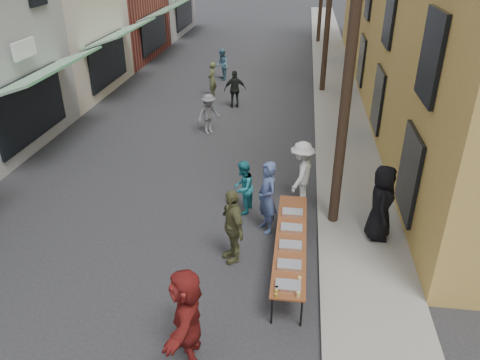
% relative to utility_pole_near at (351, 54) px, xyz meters
% --- Properties ---
extents(ground, '(120.00, 120.00, 0.00)m').
position_rel_utility_pole_near_xyz_m(ground, '(-4.30, -3.00, -4.50)').
color(ground, '#28282B').
rests_on(ground, ground).
extents(sidewalk, '(2.20, 60.00, 0.10)m').
position_rel_utility_pole_near_xyz_m(sidewalk, '(0.70, 12.00, -4.45)').
color(sidewalk, gray).
rests_on(sidewalk, ground).
extents(utility_pole_near, '(0.26, 0.26, 9.00)m').
position_rel_utility_pole_near_xyz_m(utility_pole_near, '(0.00, 0.00, 0.00)').
color(utility_pole_near, '#2D2116').
rests_on(utility_pole_near, ground).
extents(serving_table, '(0.70, 4.00, 0.75)m').
position_rel_utility_pole_near_xyz_m(serving_table, '(-1.09, -2.02, -3.79)').
color(serving_table, maroon).
rests_on(serving_table, ground).
extents(catering_tray_sausage, '(0.50, 0.33, 0.08)m').
position_rel_utility_pole_near_xyz_m(catering_tray_sausage, '(-1.09, -3.67, -3.71)').
color(catering_tray_sausage, maroon).
rests_on(catering_tray_sausage, serving_table).
extents(catering_tray_foil_b, '(0.50, 0.33, 0.08)m').
position_rel_utility_pole_near_xyz_m(catering_tray_foil_b, '(-1.09, -3.02, -3.71)').
color(catering_tray_foil_b, '#B2B2B7').
rests_on(catering_tray_foil_b, serving_table).
extents(catering_tray_buns, '(0.50, 0.33, 0.08)m').
position_rel_utility_pole_near_xyz_m(catering_tray_buns, '(-1.09, -2.32, -3.71)').
color(catering_tray_buns, tan).
rests_on(catering_tray_buns, serving_table).
extents(catering_tray_foil_d, '(0.50, 0.33, 0.08)m').
position_rel_utility_pole_near_xyz_m(catering_tray_foil_d, '(-1.09, -1.62, -3.71)').
color(catering_tray_foil_d, '#B2B2B7').
rests_on(catering_tray_foil_d, serving_table).
extents(catering_tray_buns_end, '(0.50, 0.33, 0.08)m').
position_rel_utility_pole_near_xyz_m(catering_tray_buns_end, '(-1.09, -0.92, -3.71)').
color(catering_tray_buns_end, tan).
rests_on(catering_tray_buns_end, serving_table).
extents(condiment_jar_a, '(0.07, 0.07, 0.08)m').
position_rel_utility_pole_near_xyz_m(condiment_jar_a, '(-1.31, -3.97, -3.71)').
color(condiment_jar_a, '#A57F26').
rests_on(condiment_jar_a, serving_table).
extents(condiment_jar_b, '(0.07, 0.07, 0.08)m').
position_rel_utility_pole_near_xyz_m(condiment_jar_b, '(-1.31, -3.87, -3.71)').
color(condiment_jar_b, '#A57F26').
rests_on(condiment_jar_b, serving_table).
extents(condiment_jar_c, '(0.07, 0.07, 0.08)m').
position_rel_utility_pole_near_xyz_m(condiment_jar_c, '(-1.31, -3.77, -3.71)').
color(condiment_jar_c, '#A57F26').
rests_on(condiment_jar_c, serving_table).
extents(cup_stack, '(0.08, 0.08, 0.12)m').
position_rel_utility_pole_near_xyz_m(cup_stack, '(-0.89, -3.92, -3.69)').
color(cup_stack, tan).
rests_on(cup_stack, serving_table).
extents(guest_front_b, '(0.75, 0.85, 1.95)m').
position_rel_utility_pole_near_xyz_m(guest_front_b, '(-1.75, -0.57, -3.52)').
color(guest_front_b, '#465787').
rests_on(guest_front_b, ground).
extents(guest_front_c, '(0.73, 0.86, 1.54)m').
position_rel_utility_pole_near_xyz_m(guest_front_c, '(-2.47, 0.24, -3.73)').
color(guest_front_c, teal).
rests_on(guest_front_c, ground).
extents(guest_front_d, '(1.02, 1.36, 1.88)m').
position_rel_utility_pole_near_xyz_m(guest_front_d, '(-0.90, 0.99, -3.56)').
color(guest_front_d, white).
rests_on(guest_front_d, ground).
extents(guest_front_e, '(0.93, 1.17, 1.86)m').
position_rel_utility_pole_near_xyz_m(guest_front_e, '(-2.45, -1.91, -3.57)').
color(guest_front_e, brown).
rests_on(guest_front_e, ground).
extents(guest_queue_back, '(0.78, 1.87, 1.96)m').
position_rel_utility_pole_near_xyz_m(guest_queue_back, '(-2.81, -4.94, -3.52)').
color(guest_queue_back, maroon).
rests_on(guest_queue_back, ground).
extents(server, '(0.73, 1.02, 1.97)m').
position_rel_utility_pole_near_xyz_m(server, '(1.05, -0.66, -3.42)').
color(server, black).
rests_on(server, sidewalk).
extents(passerby_left, '(1.12, 1.13, 1.57)m').
position_rel_utility_pole_near_xyz_m(passerby_left, '(-4.51, 5.91, -3.72)').
color(passerby_left, slate).
rests_on(passerby_left, ground).
extents(passerby_mid, '(1.05, 0.64, 1.66)m').
position_rel_utility_pole_near_xyz_m(passerby_mid, '(-3.93, 9.09, -3.67)').
color(passerby_mid, black).
rests_on(passerby_mid, ground).
extents(passerby_right, '(0.43, 0.62, 1.62)m').
position_rel_utility_pole_near_xyz_m(passerby_right, '(-5.24, 10.61, -3.69)').
color(passerby_right, '#585F37').
rests_on(passerby_right, ground).
extents(passerby_far, '(0.80, 0.93, 1.63)m').
position_rel_utility_pole_near_xyz_m(passerby_far, '(-5.25, 13.46, -3.68)').
color(passerby_far, teal).
rests_on(passerby_far, ground).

